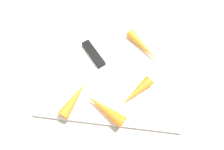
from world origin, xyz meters
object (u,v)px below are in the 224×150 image
(carrot_short, at_px, (74,99))
(carrot_longest, at_px, (144,47))
(carrot_long, at_px, (105,109))
(knife, at_px, (96,57))
(cutting_board, at_px, (112,76))
(carrot_shortest, at_px, (136,92))

(carrot_short, height_order, carrot_longest, carrot_short)
(carrot_long, bearing_deg, carrot_short, 18.66)
(carrot_long, bearing_deg, knife, -42.87)
(cutting_board, xyz_separation_m, carrot_short, (0.08, 0.08, 0.02))
(carrot_longest, distance_m, carrot_shortest, 0.14)
(cutting_board, distance_m, carrot_shortest, 0.08)
(knife, relative_size, carrot_short, 1.70)
(knife, height_order, carrot_short, carrot_short)
(carrot_long, bearing_deg, carrot_shortest, -113.26)
(carrot_short, bearing_deg, carrot_shortest, -53.33)
(cutting_board, height_order, carrot_long, carrot_long)
(cutting_board, height_order, carrot_short, carrot_short)
(carrot_shortest, bearing_deg, knife, -86.94)
(carrot_longest, xyz_separation_m, carrot_long, (0.08, 0.19, 0.00))
(carrot_shortest, bearing_deg, carrot_long, -12.47)
(knife, distance_m, carrot_long, 0.15)
(knife, relative_size, carrot_longest, 1.38)
(cutting_board, height_order, carrot_shortest, carrot_shortest)
(cutting_board, relative_size, knife, 2.18)
(cutting_board, xyz_separation_m, carrot_shortest, (-0.07, 0.05, 0.02))
(carrot_longest, bearing_deg, carrot_short, -87.22)
(cutting_board, xyz_separation_m, knife, (0.05, -0.04, 0.01))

